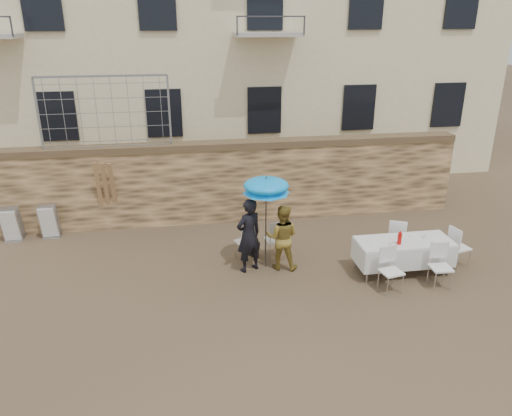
{
  "coord_description": "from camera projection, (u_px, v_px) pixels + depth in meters",
  "views": [
    {
      "loc": [
        -1.24,
        -7.98,
        5.44
      ],
      "look_at": [
        0.4,
        2.2,
        1.4
      ],
      "focal_mm": 35.0,
      "sensor_mm": 36.0,
      "label": 1
    }
  ],
  "objects": [
    {
      "name": "table_chair_back",
      "position": [
        397.0,
        237.0,
        11.84
      ],
      "size": [
        0.64,
        0.64,
        0.96
      ],
      "primitive_type": null,
      "rotation": [
        0.0,
        0.0,
        2.71
      ],
      "color": "white",
      "rests_on": "ground"
    },
    {
      "name": "banquet_table",
      "position": [
        404.0,
        242.0,
        10.98
      ],
      "size": [
        2.1,
        0.85,
        0.78
      ],
      "color": "silver",
      "rests_on": "ground"
    },
    {
      "name": "man_suit",
      "position": [
        249.0,
        235.0,
        11.01
      ],
      "size": [
        0.74,
        0.64,
        1.71
      ],
      "primitive_type": "imported",
      "rotation": [
        0.0,
        0.0,
        3.6
      ],
      "color": "black",
      "rests_on": "ground"
    },
    {
      "name": "table_chair_side",
      "position": [
        459.0,
        246.0,
        11.37
      ],
      "size": [
        0.57,
        0.57,
        0.96
      ],
      "primitive_type": null,
      "rotation": [
        0.0,
        0.0,
        1.79
      ],
      "color": "white",
      "rests_on": "ground"
    },
    {
      "name": "couple_chair_left",
      "position": [
        245.0,
        241.0,
        11.66
      ],
      "size": [
        0.62,
        0.62,
        0.96
      ],
      "primitive_type": null,
      "rotation": [
        0.0,
        0.0,
        3.51
      ],
      "color": "white",
      "rests_on": "ground"
    },
    {
      "name": "chair_stack_left",
      "position": [
        13.0,
        222.0,
        12.77
      ],
      "size": [
        0.46,
        0.47,
        0.92
      ],
      "primitive_type": null,
      "color": "white",
      "rests_on": "ground"
    },
    {
      "name": "ground",
      "position": [
        254.0,
        319.0,
        9.51
      ],
      "size": [
        80.0,
        80.0,
        0.0
      ],
      "primitive_type": "plane",
      "color": "brown",
      "rests_on": "ground"
    },
    {
      "name": "umbrella",
      "position": [
        266.0,
        188.0,
        10.78
      ],
      "size": [
        1.04,
        1.04,
        2.02
      ],
      "color": "#3F3F44",
      "rests_on": "ground"
    },
    {
      "name": "stone_wall",
      "position": [
        225.0,
        182.0,
        13.7
      ],
      "size": [
        13.0,
        0.5,
        2.2
      ],
      "primitive_type": "cube",
      "color": "#94724A",
      "rests_on": "ground"
    },
    {
      "name": "woman_dress",
      "position": [
        282.0,
        237.0,
        11.16
      ],
      "size": [
        0.87,
        0.77,
        1.52
      ],
      "primitive_type": "imported",
      "rotation": [
        0.0,
        0.0,
        2.84
      ],
      "color": "gold",
      "rests_on": "ground"
    },
    {
      "name": "chain_link_fence",
      "position": [
        105.0,
        113.0,
        12.53
      ],
      "size": [
        3.2,
        0.06,
        1.8
      ],
      "primitive_type": null,
      "color": "gray",
      "rests_on": "stone_wall"
    },
    {
      "name": "wood_planks",
      "position": [
        112.0,
        196.0,
        13.0
      ],
      "size": [
        0.7,
        0.2,
        2.0
      ],
      "primitive_type": null,
      "color": "#A37749",
      "rests_on": "ground"
    },
    {
      "name": "table_chair_front_right",
      "position": [
        441.0,
        267.0,
        10.45
      ],
      "size": [
        0.5,
        0.5,
        0.96
      ],
      "primitive_type": null,
      "rotation": [
        0.0,
        0.0,
        -0.04
      ],
      "color": "white",
      "rests_on": "ground"
    },
    {
      "name": "table_chair_front_left",
      "position": [
        391.0,
        271.0,
        10.29
      ],
      "size": [
        0.56,
        0.56,
        0.96
      ],
      "primitive_type": null,
      "rotation": [
        0.0,
        0.0,
        0.19
      ],
      "color": "white",
      "rests_on": "ground"
    },
    {
      "name": "chair_stack_right",
      "position": [
        50.0,
        219.0,
        12.9
      ],
      "size": [
        0.46,
        0.4,
        0.92
      ],
      "primitive_type": null,
      "color": "white",
      "rests_on": "ground"
    },
    {
      "name": "soda_bottle",
      "position": [
        400.0,
        239.0,
        10.75
      ],
      "size": [
        0.09,
        0.09,
        0.26
      ],
      "primitive_type": "cylinder",
      "color": "red",
      "rests_on": "banquet_table"
    },
    {
      "name": "couple_chair_right",
      "position": [
        275.0,
        238.0,
        11.76
      ],
      "size": [
        0.55,
        0.55,
        0.96
      ],
      "primitive_type": null,
      "rotation": [
        0.0,
        0.0,
        3.3
      ],
      "color": "white",
      "rests_on": "ground"
    }
  ]
}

